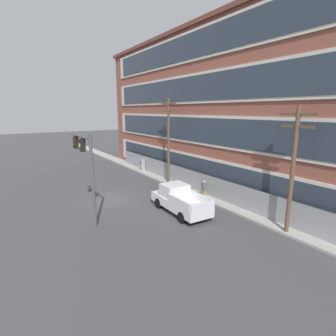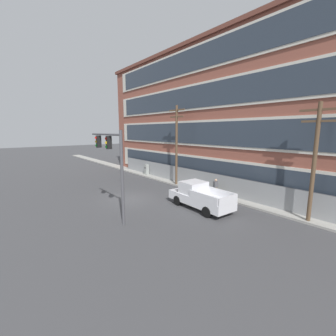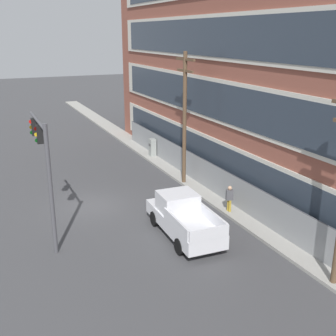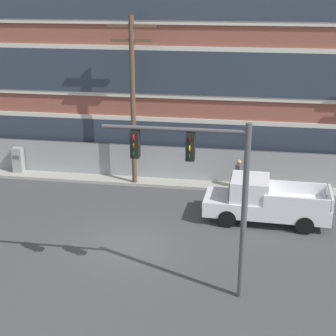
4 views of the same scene
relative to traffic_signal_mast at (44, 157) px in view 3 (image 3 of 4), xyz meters
The scene contains 8 objects.
ground_plane 6.30m from the traffic_signal_mast, 137.91° to the left, with size 160.00×160.00×0.00m, color #424244.
sidewalk_building_side 11.67m from the traffic_signal_mast, 108.12° to the left, with size 80.00×1.68×0.16m, color #9E9B93.
chain_link_fence 11.10m from the traffic_signal_mast, 90.69° to the left, with size 34.33×0.06×1.99m.
traffic_signal_mast is the anchor object (origin of this frame).
pickup_truck_white 7.43m from the traffic_signal_mast, 71.04° to the left, with size 5.70×2.31×2.05m.
utility_pole_near_corner 10.77m from the traffic_signal_mast, 115.35° to the left, with size 2.42×0.26×8.82m.
electrical_cabinet 15.76m from the traffic_signal_mast, 138.19° to the left, with size 0.56×0.50×1.59m.
pedestrian_near_cabinet 10.45m from the traffic_signal_mast, 84.69° to the left, with size 0.36×0.46×1.69m.
Camera 3 is at (23.04, -5.61, 9.91)m, focal length 45.00 mm.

